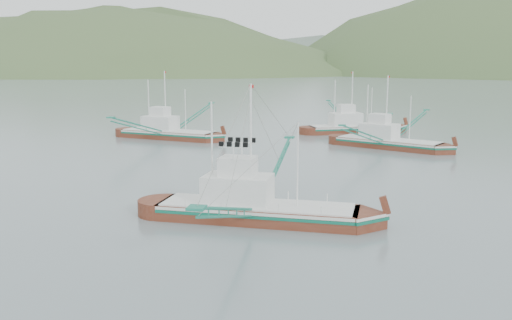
% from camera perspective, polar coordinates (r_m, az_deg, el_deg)
% --- Properties ---
extents(ground, '(1200.00, 1200.00, 0.00)m').
position_cam_1_polar(ground, '(37.33, -1.80, -6.43)').
color(ground, slate).
rests_on(ground, ground).
extents(main_boat, '(13.41, 24.09, 9.75)m').
position_cam_1_polar(main_boat, '(37.80, -0.19, -4.02)').
color(main_boat, '#5A2313').
rests_on(main_boat, ground).
extents(bg_boat_left, '(13.74, 23.72, 9.74)m').
position_cam_1_polar(bg_boat_left, '(77.54, -8.81, 3.40)').
color(bg_boat_left, '#5A2313').
rests_on(bg_boat_left, ground).
extents(bg_boat_right, '(13.75, 21.71, 9.34)m').
position_cam_1_polar(bg_boat_right, '(70.24, 13.10, 2.73)').
color(bg_boat_right, '#5A2313').
rests_on(bg_boat_right, ground).
extents(bg_boat_far, '(13.31, 22.48, 9.52)m').
position_cam_1_polar(bg_boat_far, '(83.78, 9.73, 3.99)').
color(bg_boat_far, '#5A2313').
rests_on(bg_boat_far, ground).
extents(headland_left, '(448.00, 308.00, 210.00)m').
position_cam_1_polar(headland_left, '(437.50, -14.41, 8.39)').
color(headland_left, '#435C2F').
rests_on(headland_left, ground).
extents(ridge_distant, '(960.00, 400.00, 240.00)m').
position_cam_1_polar(ridge_distant, '(595.36, 13.49, 8.80)').
color(ridge_distant, slate).
rests_on(ridge_distant, ground).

